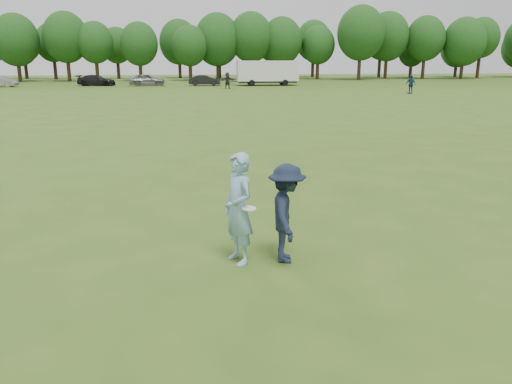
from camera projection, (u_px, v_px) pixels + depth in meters
The scene contains 13 objects.
ground at pixel (268, 266), 9.31m from camera, with size 200.00×200.00×0.00m, color #325518.
thrower at pixel (238, 209), 9.24m from camera, with size 0.77×0.51×2.11m, color #80ACC6.
defender at pixel (286, 213), 9.34m from camera, with size 1.22×0.70×1.89m, color #172033.
player_far_b at pixel (411, 84), 51.63m from camera, with size 1.12×0.47×1.92m, color navy.
player_far_d at pixel (228, 81), 59.56m from camera, with size 1.79×0.57×1.93m, color #272727.
car_b at pixel (0, 81), 63.19m from camera, with size 1.48×4.23×1.39m, color gray.
car_d at pixel (96, 80), 65.33m from camera, with size 1.99×4.89×1.42m, color black.
car_e at pixel (147, 80), 65.46m from camera, with size 1.86×4.63×1.58m, color slate.
car_f at pixel (205, 80), 65.85m from camera, with size 1.45×4.16×1.37m, color black.
field_cone at pixel (402, 89), 57.67m from camera, with size 0.28×0.28×0.30m, color #E63D0C.
disc_in_play at pixel (249, 208), 9.02m from camera, with size 0.31×0.31×0.06m.
cargo_trailer at pixel (267, 72), 65.86m from camera, with size 9.00×2.75×3.20m.
treeline at pixel (217, 40), 81.60m from camera, with size 130.35×18.39×11.74m.
Camera 1 is at (-1.28, -8.52, 3.79)m, focal length 35.00 mm.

